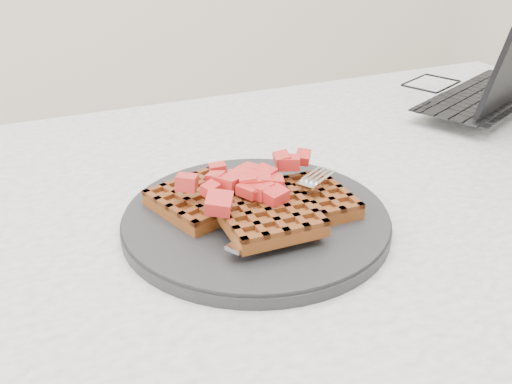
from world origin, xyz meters
TOP-DOWN VIEW (x-y plane):
  - table at (0.00, 0.00)m, footprint 1.20×0.80m
  - plate at (-0.10, -0.03)m, footprint 0.28×0.28m
  - waffles at (-0.10, -0.03)m, footprint 0.20×0.18m
  - strawberry_pile at (-0.10, -0.03)m, footprint 0.15×0.15m
  - fork at (-0.08, -0.06)m, footprint 0.17×0.11m
  - laptop at (0.38, 0.18)m, footprint 0.36×0.32m

SIDE VIEW (x-z plane):
  - table at x=0.00m, z-range 0.26..1.01m
  - plate at x=-0.10m, z-range 0.75..0.77m
  - fork at x=-0.08m, z-range 0.77..0.78m
  - waffles at x=-0.10m, z-range 0.76..0.79m
  - laptop at x=0.38m, z-range 0.68..0.89m
  - strawberry_pile at x=-0.10m, z-range 0.79..0.82m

